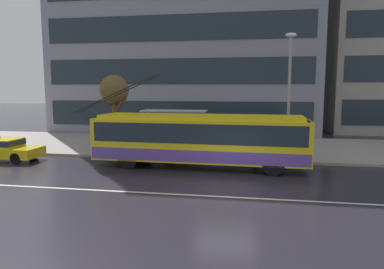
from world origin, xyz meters
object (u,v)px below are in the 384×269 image
Objects in this scene: pedestrian_approaching_curb at (171,138)px; street_lamp at (289,86)px; bus_shelter at (175,122)px; pedestrian_at_shelter at (256,132)px; street_tree_bare at (114,92)px; trolleybus at (200,138)px; taxi_queued_behind_bus at (0,148)px.

pedestrian_approaching_curb is 7.58m from street_lamp.
street_lamp is at bearing -9.22° from bus_shelter.
street_tree_bare is at bearing 172.86° from pedestrian_at_shelter.
trolleybus is at bearing -56.68° from bus_shelter.
street_lamp reaches higher than taxi_queued_behind_bus.
taxi_queued_behind_bus is 14.73m from pedestrian_at_shelter.
street_lamp is at bearing 7.84° from taxi_queued_behind_bus.
bus_shelter reaches higher than pedestrian_approaching_curb.
pedestrian_at_shelter reaches higher than taxi_queued_behind_bus.
street_lamp is 10.70m from street_tree_bare.
trolleybus is 11.64m from taxi_queued_behind_bus.
trolleybus reaches higher than pedestrian_approaching_curb.
taxi_queued_behind_bus is 2.34× the size of pedestrian_at_shelter.
taxi_queued_behind_bus is 0.65× the size of street_lamp.
bus_shelter is (-2.04, 3.10, 0.57)m from trolleybus.
street_lamp is at bearing -6.84° from street_tree_bare.
street_tree_bare is (-3.75, 0.45, 2.78)m from pedestrian_approaching_curb.
street_tree_bare is at bearing 173.16° from street_lamp.
taxi_queued_behind_bus is 10.23m from bus_shelter.
taxi_queued_behind_bus is at bearing -147.98° from street_tree_bare.
trolleybus is 3.75m from bus_shelter.
trolleybus is 5.72m from street_lamp.
street_lamp is (1.72, -0.16, 2.57)m from pedestrian_at_shelter.
taxi_queued_behind_bus is at bearing -170.63° from pedestrian_at_shelter.
pedestrian_at_shelter is at bearing -10.56° from bus_shelter.
street_lamp is (4.61, 2.02, 2.70)m from trolleybus.
pedestrian_at_shelter is at bearing -7.39° from pedestrian_approaching_curb.
bus_shelter reaches higher than taxi_queued_behind_bus.
bus_shelter is 7.07m from street_lamp.
bus_shelter is at bearing 19.09° from taxi_queued_behind_bus.
pedestrian_approaching_curb is at bearing 128.35° from trolleybus.
taxi_queued_behind_bus is (-11.61, -0.21, -0.82)m from trolleybus.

